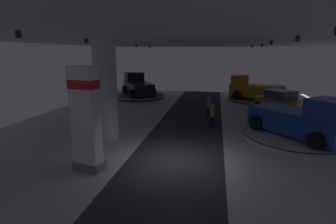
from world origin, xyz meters
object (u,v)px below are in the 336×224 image
at_px(display_platform_deep_right, 256,99).
at_px(visitor_walking_far, 212,114).
at_px(pickup_truck_mid_right, 303,120).
at_px(column_left, 106,91).
at_px(display_platform_mid_right, 295,137).
at_px(visitor_walking_near, 209,105).
at_px(display_platform_far_right, 280,114).
at_px(pickup_truck_deep_right, 253,89).
at_px(brand_sign_pylon, 86,118).
at_px(pickup_truck_deep_left, 138,86).
at_px(display_platform_deep_left, 139,96).
at_px(display_car_far_right, 281,103).

distance_m(display_platform_deep_right, visitor_walking_far, 11.67).
bearing_deg(pickup_truck_mid_right, column_left, -172.19).
bearing_deg(visitor_walking_far, display_platform_mid_right, -18.91).
distance_m(pickup_truck_mid_right, visitor_walking_near, 7.08).
bearing_deg(display_platform_far_right, pickup_truck_deep_right, 100.28).
height_order(visitor_walking_near, visitor_walking_far, same).
xyz_separation_m(display_platform_far_right, visitor_walking_far, (-5.17, -4.20, 0.74)).
xyz_separation_m(brand_sign_pylon, visitor_walking_near, (4.65, 10.29, -1.32)).
xyz_separation_m(pickup_truck_deep_left, display_platform_deep_right, (12.55, 0.29, -1.12)).
distance_m(display_platform_mid_right, visitor_walking_near, 6.80).
bearing_deg(visitor_walking_near, display_platform_far_right, 12.84).
xyz_separation_m(brand_sign_pylon, display_platform_far_right, (10.11, 11.53, -2.07)).
relative_size(brand_sign_pylon, display_platform_mid_right, 0.76).
distance_m(pickup_truck_deep_left, visitor_walking_near, 11.03).
bearing_deg(display_platform_deep_right, display_platform_mid_right, -88.05).
relative_size(brand_sign_pylon, pickup_truck_deep_left, 0.77).
bearing_deg(display_platform_deep_left, display_platform_mid_right, -42.87).
xyz_separation_m(display_platform_deep_left, pickup_truck_deep_right, (12.06, 0.61, 1.02)).
relative_size(column_left, pickup_truck_deep_right, 0.99).
height_order(display_platform_deep_right, visitor_walking_far, visitor_walking_far).
relative_size(column_left, display_platform_deep_right, 0.97).
height_order(pickup_truck_mid_right, visitor_walking_far, pickup_truck_mid_right).
bearing_deg(column_left, brand_sign_pylon, -77.67).
distance_m(brand_sign_pylon, display_platform_deep_left, 18.01).
relative_size(pickup_truck_mid_right, display_platform_far_right, 1.06).
distance_m(pickup_truck_mid_right, pickup_truck_deep_right, 12.78).
bearing_deg(visitor_walking_far, display_platform_far_right, 39.08).
distance_m(display_platform_deep_right, visitor_walking_near, 9.14).
height_order(brand_sign_pylon, visitor_walking_near, brand_sign_pylon).
xyz_separation_m(display_platform_deep_left, visitor_walking_near, (7.82, -7.32, 0.72)).
xyz_separation_m(display_car_far_right, display_platform_deep_right, (-0.88, 6.61, -0.90)).
bearing_deg(pickup_truck_mid_right, display_platform_mid_right, 129.12).
bearing_deg(pickup_truck_mid_right, display_car_far_right, 87.63).
relative_size(display_platform_mid_right, display_platform_deep_right, 1.00).
distance_m(display_car_far_right, pickup_truck_deep_right, 6.77).
height_order(display_platform_deep_left, display_platform_deep_right, display_platform_deep_left).
relative_size(column_left, brand_sign_pylon, 1.27).
bearing_deg(pickup_truck_deep_left, pickup_truck_mid_right, -43.28).
bearing_deg(column_left, display_platform_deep_left, 99.56).
bearing_deg(display_platform_mid_right, visitor_walking_near, 137.52).
distance_m(column_left, pickup_truck_deep_right, 17.32).
relative_size(display_platform_far_right, display_car_far_right, 1.14).
relative_size(pickup_truck_deep_left, display_platform_deep_right, 0.99).
xyz_separation_m(display_car_far_right, pickup_truck_deep_right, (-1.20, 6.66, 0.15)).
height_order(pickup_truck_mid_right, display_car_far_right, pickup_truck_mid_right).
height_order(column_left, pickup_truck_mid_right, column_left).
distance_m(pickup_truck_mid_right, pickup_truck_deep_left, 18.10).
xyz_separation_m(brand_sign_pylon, visitor_walking_far, (4.94, 7.34, -1.32)).
xyz_separation_m(display_platform_far_right, display_platform_deep_left, (-13.28, 6.08, 0.02)).
xyz_separation_m(display_platform_deep_left, display_platform_deep_right, (12.38, 0.56, -0.04)).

